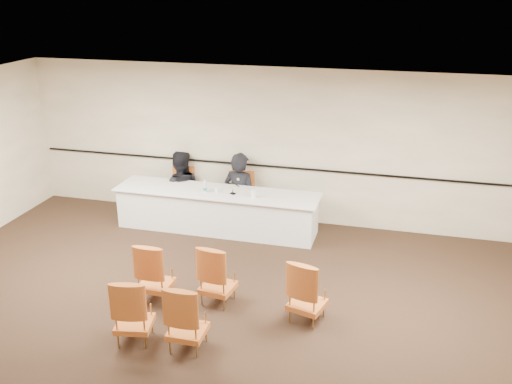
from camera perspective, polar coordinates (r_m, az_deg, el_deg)
floor at (r=8.05m, az=-4.84°, el=-13.56°), size 10.00×10.00×0.00m
ceiling at (r=6.83m, az=-5.60°, el=7.73°), size 10.00×10.00×0.00m
wall_back at (r=10.93m, az=1.85°, el=4.62°), size 10.00×0.04×3.00m
wall_rail at (r=11.01m, az=1.78°, el=2.57°), size 9.80×0.04×0.03m
panel_table at (r=10.81m, az=-3.93°, el=-1.86°), size 3.88×0.92×0.78m
panelist_main at (r=11.22m, az=-1.59°, el=-0.81°), size 0.80×0.61×1.95m
panelist_main_chair at (r=11.20m, az=-1.59°, el=-0.52°), size 0.50×0.50×0.95m
panelist_second at (r=11.61m, az=-7.55°, el=-0.15°), size 1.02×0.89×1.78m
panelist_second_chair at (r=11.60m, az=-7.56°, el=0.07°), size 0.50×0.50×0.95m
papers at (r=10.44m, az=-1.21°, el=-0.33°), size 0.36×0.31×0.00m
microphone at (r=10.47m, az=-2.33°, el=0.51°), size 0.17×0.22×0.28m
water_bottle at (r=10.59m, az=-5.14°, el=0.57°), size 0.09×0.09×0.24m
drinking_glass at (r=10.59m, az=-3.98°, el=0.20°), size 0.07×0.07×0.10m
coffee_cup at (r=10.30m, az=-0.27°, el=-0.21°), size 0.11×0.11×0.14m
aud_chair_front_left at (r=8.58m, az=-10.05°, el=-7.80°), size 0.51×0.51×0.95m
aud_chair_front_mid at (r=8.40m, az=-3.86°, el=-8.16°), size 0.56×0.56×0.95m
aud_chair_front_right at (r=8.01m, az=5.19°, el=-9.76°), size 0.61×0.61×0.95m
aud_chair_back_left at (r=7.74m, az=-12.16°, el=-11.37°), size 0.58×0.58×0.95m
aud_chair_back_mid at (r=7.48m, az=-6.91°, el=-12.21°), size 0.50×0.50×0.95m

